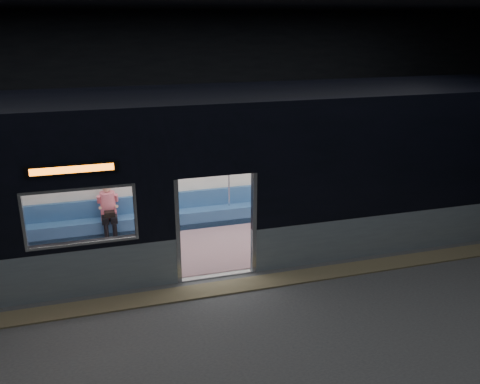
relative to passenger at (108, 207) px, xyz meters
name	(u,v)px	position (x,y,z in m)	size (l,w,h in m)	color
station_floor	(232,304)	(1.89, -3.55, -0.76)	(24.00, 14.00, 0.01)	#47494C
station_envelope	(230,93)	(1.89, -3.55, 2.91)	(24.00, 14.00, 5.00)	black
tactile_strip	(224,288)	(1.89, -3.00, -0.74)	(22.80, 0.50, 0.03)	#8C7F59
metro_car	(199,165)	(1.88, -1.00, 1.09)	(18.00, 3.04, 3.35)	#8FA1AB
passenger	(108,207)	(0.00, 0.00, 0.00)	(0.38, 0.63, 1.26)	black
handbag	(110,214)	(0.01, -0.20, -0.11)	(0.23, 0.20, 0.11)	black
transit_map	(325,155)	(5.43, 0.31, 0.72)	(0.99, 0.03, 0.65)	white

